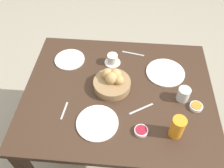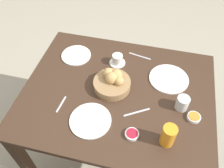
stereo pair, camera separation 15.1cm
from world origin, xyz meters
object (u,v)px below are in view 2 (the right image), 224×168
object	(u,v)px
plate_near_right	(76,55)
coffee_cup	(117,60)
water_tumbler	(182,103)
jam_bowl_berry	(132,134)
juice_glass	(168,136)
fork_silver	(140,56)
plate_near_left	(169,79)
spoon_coffee	(61,104)
bread_basket	(112,82)
plate_far_center	(90,120)
knife_silver	(137,112)
jam_bowl_honey	(194,117)

from	to	relation	value
plate_near_right	coffee_cup	xyz separation A→B (m)	(-0.31, 0.00, 0.03)
water_tumbler	jam_bowl_berry	size ratio (longest dim) A/B	1.13
juice_glass	water_tumbler	distance (m)	0.26
fork_silver	plate_near_left	bearing A→B (deg)	141.90
jam_bowl_berry	fork_silver	distance (m)	0.64
water_tumbler	spoon_coffee	xyz separation A→B (m)	(0.71, 0.15, -0.04)
bread_basket	spoon_coffee	size ratio (longest dim) A/B	1.91
plate_far_center	knife_silver	size ratio (longest dim) A/B	1.65
plate_near_right	jam_bowl_honey	bearing A→B (deg)	157.83
plate_far_center	juice_glass	xyz separation A→B (m)	(-0.44, 0.03, 0.06)
juice_glass	coffee_cup	size ratio (longest dim) A/B	1.23
plate_near_left	plate_near_right	size ratio (longest dim) A/B	1.23
coffee_cup	jam_bowl_honey	distance (m)	0.63
jam_bowl_honey	fork_silver	world-z (taller)	jam_bowl_honey
spoon_coffee	knife_silver	bearing A→B (deg)	-173.49
plate_near_right	coffee_cup	bearing A→B (deg)	179.73
jam_bowl_berry	knife_silver	size ratio (longest dim) A/B	0.53
bread_basket	spoon_coffee	world-z (taller)	bread_basket
plate_far_center	spoon_coffee	world-z (taller)	plate_far_center
plate_far_center	plate_near_left	bearing A→B (deg)	-133.64
knife_silver	plate_near_left	bearing A→B (deg)	-117.45
juice_glass	knife_silver	bearing A→B (deg)	-38.71
bread_basket	water_tumbler	xyz separation A→B (m)	(-0.44, 0.06, -0.00)
jam_bowl_honey	plate_near_right	bearing A→B (deg)	-22.17
jam_bowl_honey	knife_silver	distance (m)	0.33
plate_near_right	juice_glass	distance (m)	0.88
fork_silver	knife_silver	xyz separation A→B (m)	(-0.06, 0.49, 0.00)
plate_far_center	spoon_coffee	size ratio (longest dim) A/B	1.95
jam_bowl_berry	fork_silver	world-z (taller)	jam_bowl_berry
fork_silver	jam_bowl_berry	bearing A→B (deg)	95.49
fork_silver	jam_bowl_honey	bearing A→B (deg)	131.01
fork_silver	spoon_coffee	xyz separation A→B (m)	(0.40, 0.54, 0.00)
jam_bowl_honey	jam_bowl_berry	bearing A→B (deg)	30.44
bread_basket	knife_silver	size ratio (longest dim) A/B	1.62
plate_near_right	water_tumbler	size ratio (longest dim) A/B	2.42
bread_basket	plate_near_right	xyz separation A→B (m)	(0.32, -0.22, -0.04)
plate_near_left	juice_glass	bearing A→B (deg)	93.14
plate_near_left	jam_bowl_berry	xyz separation A→B (m)	(0.16, 0.47, 0.01)
jam_bowl_honey	knife_silver	world-z (taller)	jam_bowl_honey
plate_far_center	jam_bowl_berry	xyz separation A→B (m)	(-0.25, 0.03, 0.01)
plate_near_right	knife_silver	distance (m)	0.64
plate_near_left	plate_far_center	size ratio (longest dim) A/B	1.07
knife_silver	coffee_cup	bearing A→B (deg)	-61.50
plate_far_center	knife_silver	xyz separation A→B (m)	(-0.25, -0.12, -0.00)
juice_glass	plate_far_center	bearing A→B (deg)	-3.74
water_tumbler	plate_near_right	bearing A→B (deg)	-20.13
coffee_cup	jam_bowl_berry	distance (m)	0.57
plate_far_center	jam_bowl_honey	distance (m)	0.60
bread_basket	jam_bowl_berry	distance (m)	0.37
water_tumbler	knife_silver	bearing A→B (deg)	21.61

